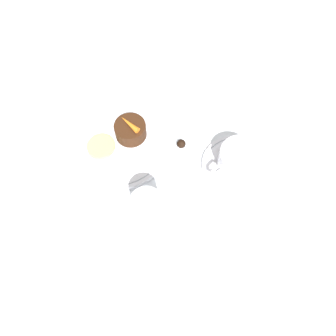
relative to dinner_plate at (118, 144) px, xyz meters
The scene contains 11 objects.
ground_plane 0.03m from the dinner_plate, 157.22° to the left, with size 3.00×3.00×0.00m, color white.
dinner_plate is the anchor object (origin of this frame).
saucer 0.28m from the dinner_plate, 141.04° to the left, with size 0.16×0.16×0.01m.
coffee_cup 0.28m from the dinner_plate, 140.83° to the left, with size 0.12×0.09×0.06m.
spoon 0.25m from the dinner_plate, 135.12° to the left, with size 0.03×0.11×0.00m.
wine_glass 0.21m from the dinner_plate, 86.11° to the left, with size 0.06×0.06×0.11m.
fork 0.19m from the dinner_plate, 165.20° to the left, with size 0.04×0.20×0.01m.
dessert_cake 0.05m from the dinner_plate, behind, with size 0.07×0.07×0.04m.
carrot_garnish 0.06m from the dinner_plate, behind, with size 0.03×0.06×0.01m.
pineapple_slice 0.04m from the dinner_plate, ahead, with size 0.07×0.07×0.01m.
chocolate_truffle 0.15m from the dinner_plate, 152.47° to the left, with size 0.02×0.02×0.02m.
Camera 1 is at (0.11, 0.41, 0.67)m, focal length 35.00 mm.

